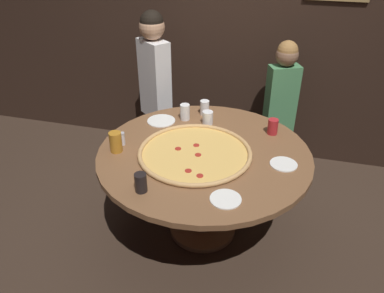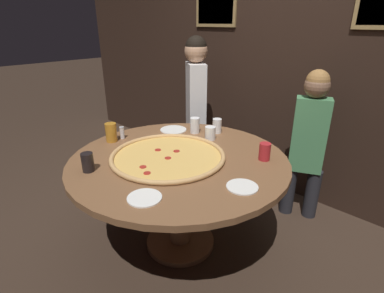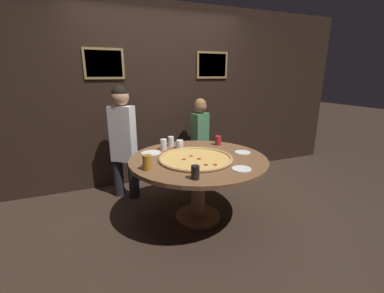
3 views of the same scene
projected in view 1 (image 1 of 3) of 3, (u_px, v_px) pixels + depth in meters
ground_plane at (203, 229)px, 3.01m from camera, size 24.00×24.00×0.00m
back_wall at (239, 24)px, 3.44m from camera, size 6.40×0.08×2.60m
dining_table at (204, 168)px, 2.70m from camera, size 1.50×1.50×0.74m
giant_pizza at (195, 152)px, 2.58m from camera, size 0.79×0.79×0.03m
drink_cup_near_right at (116, 142)px, 2.59m from camera, size 0.09×0.09×0.15m
drink_cup_by_shaker at (141, 183)px, 2.21m from camera, size 0.07×0.07×0.12m
drink_cup_near_left at (185, 112)px, 3.01m from camera, size 0.08×0.08×0.13m
drink_cup_far_left at (208, 118)px, 2.95m from camera, size 0.08×0.08×0.11m
drink_cup_far_right at (205, 108)px, 3.09m from camera, size 0.07×0.07×0.12m
drink_cup_beside_pizza at (273, 127)px, 2.81m from camera, size 0.08×0.08×0.12m
white_plate_near_front at (161, 121)px, 3.01m from camera, size 0.23×0.23×0.01m
white_plate_far_back at (226, 199)px, 2.17m from camera, size 0.19×0.19×0.01m
white_plate_left_side at (284, 164)px, 2.48m from camera, size 0.18×0.18×0.01m
condiment_shaker at (122, 139)px, 2.68m from camera, size 0.04×0.04×0.10m
diner_centre_back at (155, 82)px, 3.45m from camera, size 0.38×0.33×1.49m
diner_side_left at (281, 102)px, 3.36m from camera, size 0.34×0.24×1.28m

